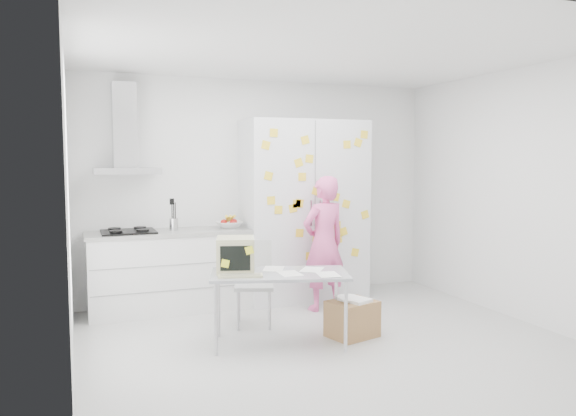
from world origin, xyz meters
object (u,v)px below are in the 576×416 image
object	(u,v)px
desk	(252,264)
cardboard_box	(352,318)
person	(324,243)
chair	(254,277)

from	to	relation	value
desk	cardboard_box	xyz separation A→B (m)	(0.98, -0.15, -0.58)
person	cardboard_box	bearing A→B (deg)	69.09
chair	cardboard_box	world-z (taller)	chair
desk	person	bearing A→B (deg)	53.72
chair	desk	bearing A→B (deg)	-91.35
person	chair	bearing A→B (deg)	3.62
person	cardboard_box	distance (m)	1.18
chair	cardboard_box	bearing A→B (deg)	-26.53
person	cardboard_box	xyz separation A→B (m)	(-0.16, -1.01, -0.59)
person	cardboard_box	world-z (taller)	person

